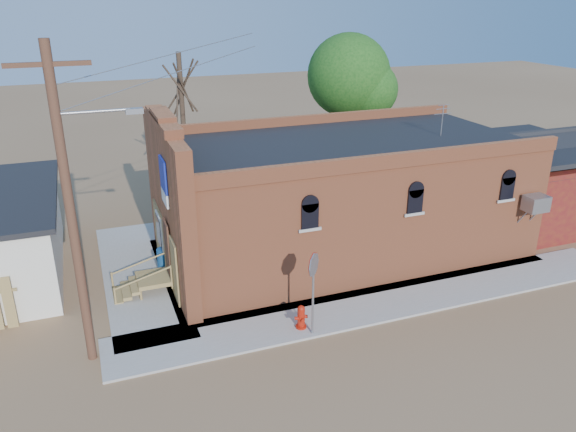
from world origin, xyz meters
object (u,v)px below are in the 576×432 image
object	(u,v)px
brick_bar	(336,197)
fire_hydrant	(301,317)
stop_sign	(313,272)
trash_barrel	(164,259)
utility_pole	(72,206)

from	to	relation	value
brick_bar	fire_hydrant	distance (m)	6.47
stop_sign	trash_barrel	size ratio (longest dim) A/B	3.23
utility_pole	stop_sign	size ratio (longest dim) A/B	3.25
brick_bar	utility_pole	world-z (taller)	utility_pole
utility_pole	trash_barrel	world-z (taller)	utility_pole
fire_hydrant	stop_sign	xyz separation A→B (m)	(0.21, -0.41, 1.74)
fire_hydrant	stop_sign	world-z (taller)	stop_sign
brick_bar	trash_barrel	world-z (taller)	brick_bar
utility_pole	stop_sign	xyz separation A→B (m)	(6.45, -1.20, -2.56)
utility_pole	fire_hydrant	world-z (taller)	utility_pole
fire_hydrant	trash_barrel	distance (m)	6.55
utility_pole	fire_hydrant	bearing A→B (deg)	-7.19
brick_bar	stop_sign	xyz separation A→B (m)	(-3.33, -5.49, -0.13)
utility_pole	fire_hydrant	distance (m)	7.62
trash_barrel	utility_pole	bearing A→B (deg)	-120.57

